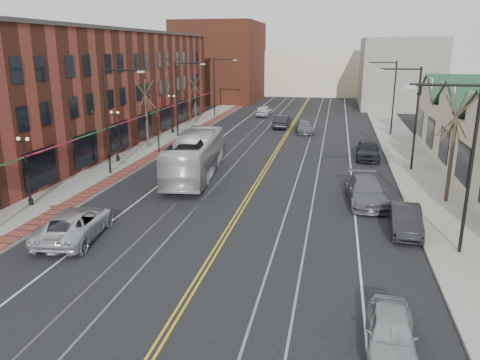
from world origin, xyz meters
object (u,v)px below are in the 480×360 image
at_px(parked_suv, 75,224).
at_px(parked_car_c, 366,191).
at_px(parked_car_d, 368,150).
at_px(transit_bus, 195,156).
at_px(parked_car_a, 391,332).
at_px(parked_car_b, 405,220).

height_order(parked_suv, parked_car_c, parked_car_c).
height_order(parked_suv, parked_car_d, parked_car_d).
height_order(transit_bus, parked_car_a, transit_bus).
bearing_deg(parked_car_b, transit_bus, 151.44).
bearing_deg(transit_bus, parked_suv, 72.42).
xyz_separation_m(parked_car_a, parked_car_d, (0.82, 27.96, 0.19)).
bearing_deg(parked_car_a, parked_car_c, 93.29).
bearing_deg(parked_car_c, parked_suv, -153.86).
xyz_separation_m(parked_suv, parked_car_d, (15.82, 21.56, 0.06)).
bearing_deg(parked_car_a, parked_suv, 160.19).
height_order(parked_car_b, parked_car_c, parked_car_c).
bearing_deg(parked_car_c, parked_car_d, 81.89).
bearing_deg(parked_car_d, parked_car_c, -91.42).
relative_size(parked_suv, parked_car_c, 1.02).
bearing_deg(parked_suv, parked_car_c, -156.88).
bearing_deg(parked_car_c, parked_car_a, -94.43).
distance_m(parked_car_a, parked_car_b, 10.86).
xyz_separation_m(transit_bus, parked_suv, (-2.59, -12.80, -0.85)).
relative_size(transit_bus, parked_car_a, 3.02).
xyz_separation_m(transit_bus, parked_car_d, (13.23, 8.76, -0.79)).
bearing_deg(parked_suv, parked_car_a, 149.45).
height_order(parked_suv, parked_car_b, parked_suv).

